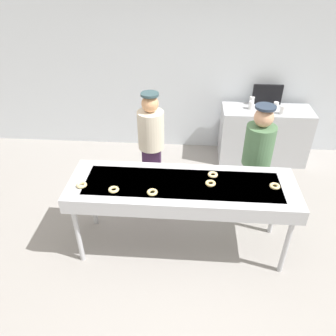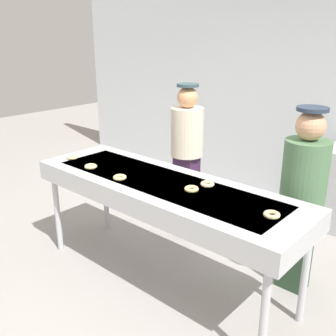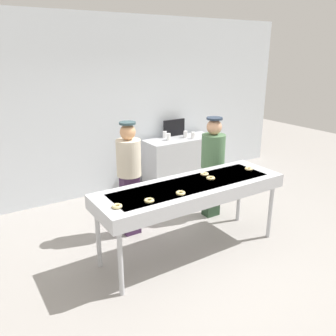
# 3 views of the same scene
# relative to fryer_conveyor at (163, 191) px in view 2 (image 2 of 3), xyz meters

# --- Properties ---
(ground_plane) EXTENTS (16.00, 16.00, 0.00)m
(ground_plane) POSITION_rel_fryer_conveyor_xyz_m (0.00, 0.00, -0.87)
(ground_plane) COLOR #9E9993
(back_wall) EXTENTS (8.00, 0.12, 3.14)m
(back_wall) POSITION_rel_fryer_conveyor_xyz_m (0.00, 2.57, 0.70)
(back_wall) COLOR silver
(back_wall) RESTS_ON ground
(fryer_conveyor) EXTENTS (2.50, 0.78, 0.96)m
(fryer_conveyor) POSITION_rel_fryer_conveyor_xyz_m (0.00, 0.00, 0.00)
(fryer_conveyor) COLOR #B7BABF
(fryer_conveyor) RESTS_ON ground
(plain_donut_0) EXTENTS (0.12, 0.12, 0.03)m
(plain_donut_0) POSITION_rel_fryer_conveyor_xyz_m (-0.31, -0.20, 0.10)
(plain_donut_0) COLOR #E6CF82
(plain_donut_0) RESTS_ON fryer_conveyor
(plain_donut_1) EXTENTS (0.16, 0.16, 0.03)m
(plain_donut_1) POSITION_rel_fryer_conveyor_xyz_m (-1.08, -0.13, 0.10)
(plain_donut_1) COLOR beige
(plain_donut_1) RESTS_ON fryer_conveyor
(plain_donut_2) EXTENTS (0.16, 0.16, 0.03)m
(plain_donut_2) POSITION_rel_fryer_conveyor_xyz_m (-0.72, -0.19, 0.10)
(plain_donut_2) COLOR #E8D387
(plain_donut_2) RESTS_ON fryer_conveyor
(plain_donut_3) EXTENTS (0.16, 0.16, 0.03)m
(plain_donut_3) POSITION_rel_fryer_conveyor_xyz_m (0.99, -0.00, 0.10)
(plain_donut_3) COLOR #EACF8A
(plain_donut_3) RESTS_ON fryer_conveyor
(plain_donut_4) EXTENTS (0.13, 0.13, 0.03)m
(plain_donut_4) POSITION_rel_fryer_conveyor_xyz_m (0.30, -0.00, 0.10)
(plain_donut_4) COLOR #F4D182
(plain_donut_4) RESTS_ON fryer_conveyor
(plain_donut_5) EXTENTS (0.12, 0.12, 0.03)m
(plain_donut_5) POSITION_rel_fryer_conveyor_xyz_m (0.34, 0.17, 0.10)
(plain_donut_5) COLOR #F7D693
(plain_donut_5) RESTS_ON fryer_conveyor
(worker_baker) EXTENTS (0.36, 0.36, 1.59)m
(worker_baker) POSITION_rel_fryer_conveyor_xyz_m (0.91, 0.69, 0.05)
(worker_baker) COLOR #273F29
(worker_baker) RESTS_ON ground
(worker_assistant) EXTENTS (0.34, 0.34, 1.64)m
(worker_assistant) POSITION_rel_fryer_conveyor_xyz_m (-0.44, 0.86, 0.07)
(worker_assistant) COLOR #39203F
(worker_assistant) RESTS_ON ground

